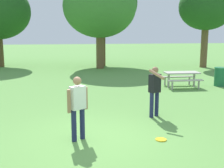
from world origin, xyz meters
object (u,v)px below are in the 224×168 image
Objects in this scene: tree_far_right at (100,7)px; tree_back_left at (206,7)px; person_catcher at (155,88)px; trash_can_beside_table at (220,77)px; picnic_table_near at (182,76)px; frisbee at (161,140)px; person_thrower at (78,104)px; tree_slender_mid at (102,3)px.

tree_back_left is (8.09, -0.73, 0.01)m from tree_far_right.
trash_can_beside_table is (5.00, 4.61, -0.48)m from person_catcher.
picnic_table_near is 0.26× the size of tree_far_right.
frisbee is 0.04× the size of tree_far_right.
tree_back_left is (5.08, 7.53, 4.03)m from picnic_table_near.
trash_can_beside_table reaches higher than picnic_table_near.
person_thrower reaches higher than trash_can_beside_table.
tree_far_right is at bearing -102.91° from tree_slender_mid.
tree_far_right is 1.08× the size of tree_back_left.
tree_far_right is at bearing 88.53° from frisbee.
person_thrower is 0.22× the size of tree_slender_mid.
person_thrower is 16.80m from tree_slender_mid.
frisbee is (2.08, -0.37, -0.93)m from person_thrower.
tree_slender_mid is (0.74, 16.43, 4.95)m from frisbee.
tree_slender_mid reaches higher than person_thrower.
person_thrower is 1.00× the size of person_catcher.
tree_far_right is (2.46, 14.50, 3.64)m from person_thrower.
person_catcher reaches higher than trash_can_beside_table.
trash_can_beside_table is 11.80m from tree_slender_mid.
tree_slender_mid reaches higher than trash_can_beside_table.
trash_can_beside_table is at bearing 50.32° from frisbee.
person_thrower is 8.31m from picnic_table_near.
person_thrower is 1.71× the size of trash_can_beside_table.
person_thrower is 2.31m from frisbee.
tree_far_right is 8.13m from tree_back_left.
person_thrower is at bearing -147.56° from person_catcher.
tree_back_left is at bearing -16.52° from tree_slender_mid.
picnic_table_near is at bearing -124.01° from tree_back_left.
tree_back_left is (10.56, 13.77, 3.65)m from person_thrower.
tree_back_left reaches higher than picnic_table_near.
trash_can_beside_table is at bearing -111.68° from tree_back_left.
tree_back_left is at bearing -5.14° from tree_far_right.
trash_can_beside_table is 0.13× the size of tree_slender_mid.
tree_far_right is at bearing 174.86° from tree_back_left.
tree_far_right reaches higher than tree_back_left.
tree_far_right is (-0.09, 12.87, 3.62)m from person_catcher.
person_catcher is 0.22× the size of tree_slender_mid.
picnic_table_near is at bearing -74.87° from tree_slender_mid.
tree_far_right reaches higher than picnic_table_near.
tree_far_right is (-3.02, 8.26, 4.02)m from picnic_table_near.
tree_back_left is at bearing 68.32° from trash_can_beside_table.
picnic_table_near is 9.66m from tree_far_right.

